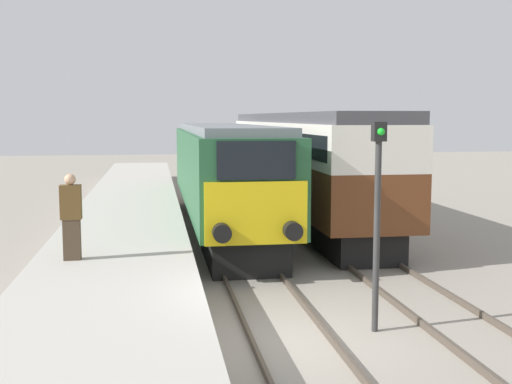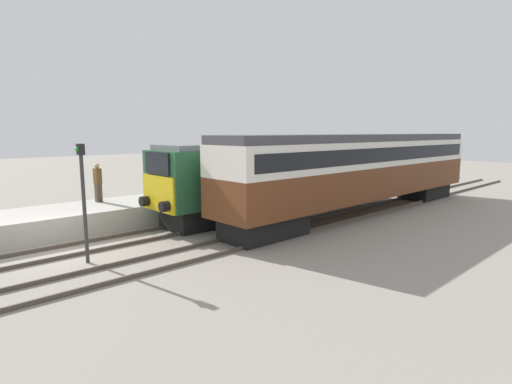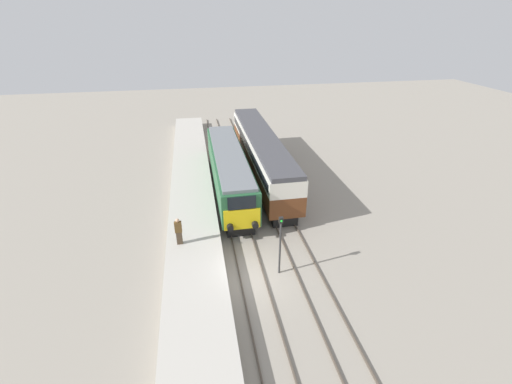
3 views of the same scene
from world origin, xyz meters
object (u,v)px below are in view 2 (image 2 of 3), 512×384
object	(u,v)px
passenger_carriage	(364,166)
locomotive	(282,172)
signal_post	(83,193)
person_on_platform	(98,183)

from	to	relation	value
passenger_carriage	locomotive	bearing A→B (deg)	-141.16
locomotive	signal_post	bearing A→B (deg)	-81.41
signal_post	locomotive	bearing A→B (deg)	98.59
signal_post	passenger_carriage	bearing A→B (deg)	83.07
passenger_carriage	signal_post	size ratio (longest dim) A/B	4.84
person_on_platform	signal_post	size ratio (longest dim) A/B	0.47
passenger_carriage	signal_post	bearing A→B (deg)	-96.93
locomotive	signal_post	world-z (taller)	signal_post
locomotive	passenger_carriage	world-z (taller)	passenger_carriage
person_on_platform	locomotive	bearing A→B (deg)	63.86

